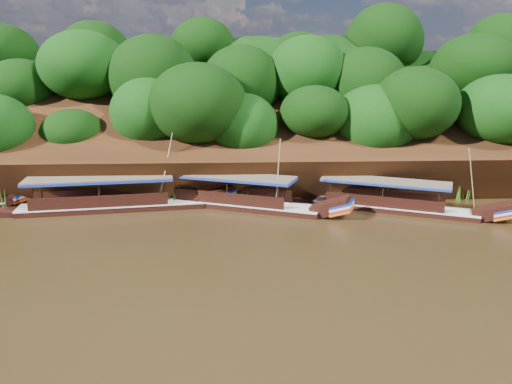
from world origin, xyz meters
TOP-DOWN VIEW (x-y plane):
  - ground at (0.00, 0.00)m, footprint 160.00×160.00m
  - riverbank at (-0.01, 22.73)m, footprint 120.00×30.06m
  - boat_0 at (12.56, 6.32)m, footprint 14.35×8.04m
  - boat_1 at (0.62, 7.77)m, footprint 14.93×7.86m
  - boat_2 at (-9.47, 8.25)m, footprint 17.10×4.62m
  - reeds at (-3.12, 9.58)m, footprint 47.25×2.73m

SIDE VIEW (x-z plane):
  - ground at x=0.00m, z-range 0.00..0.00m
  - boat_0 at x=12.56m, z-range -2.45..3.54m
  - boat_1 at x=0.62m, z-range -2.60..3.79m
  - boat_2 at x=-9.47m, z-range -2.98..4.19m
  - reeds at x=-3.12m, z-range -0.15..1.88m
  - riverbank at x=-0.01m, z-range -7.81..11.59m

